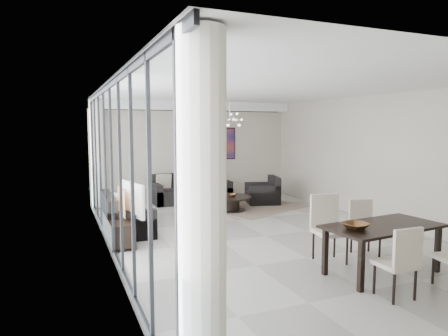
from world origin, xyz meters
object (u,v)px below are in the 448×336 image
dining_table (383,231)px  sofa_main (191,192)px  coffee_table (231,203)px  television (126,199)px  tv_console (118,229)px

dining_table → sofa_main: bearing=97.6°
coffee_table → television: bearing=-150.6°
dining_table → tv_console: bearing=136.3°
coffee_table → dining_table: bearing=-86.4°
television → dining_table: bearing=-147.9°
sofa_main → coffee_table: bearing=-70.6°
sofa_main → tv_console: (-2.52, -3.29, -0.04)m
sofa_main → dining_table: (0.87, -6.52, 0.38)m
sofa_main → dining_table: sofa_main is taller
tv_console → television: size_ratio=1.31×
coffee_table → sofa_main: sofa_main is taller
coffee_table → dining_table: size_ratio=0.59×
television → dining_table: size_ratio=0.61×
television → tv_console: bearing=96.7°
sofa_main → television: bearing=-126.0°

